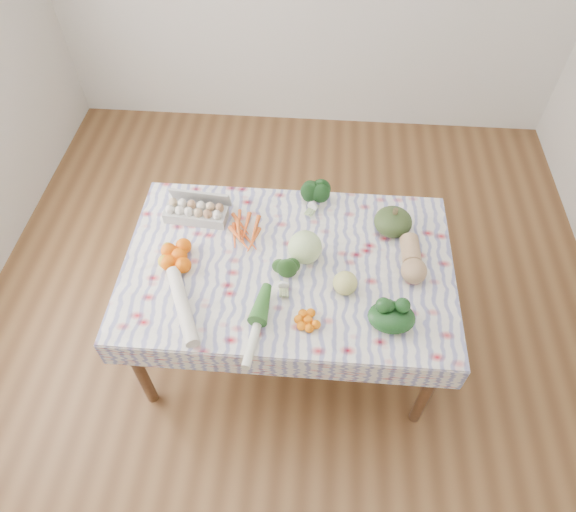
% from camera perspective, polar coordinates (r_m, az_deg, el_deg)
% --- Properties ---
extents(ground, '(4.50, 4.50, 0.00)m').
position_cam_1_polar(ground, '(3.22, -0.00, -9.22)').
color(ground, brown).
rests_on(ground, ground).
extents(dining_table, '(1.60, 1.00, 0.75)m').
position_cam_1_polar(dining_table, '(2.65, -0.00, -1.93)').
color(dining_table, brown).
rests_on(dining_table, ground).
extents(tablecloth, '(1.66, 1.06, 0.01)m').
position_cam_1_polar(tablecloth, '(2.59, -0.00, -0.89)').
color(tablecloth, white).
rests_on(tablecloth, dining_table).
extents(egg_carton, '(0.34, 0.16, 0.09)m').
position_cam_1_polar(egg_carton, '(2.79, -10.22, 4.73)').
color(egg_carton, '#B5B6B0').
rests_on(egg_carton, tablecloth).
extents(carrot_bunch, '(0.24, 0.22, 0.04)m').
position_cam_1_polar(carrot_bunch, '(2.70, -4.81, 2.75)').
color(carrot_bunch, orange).
rests_on(carrot_bunch, tablecloth).
extents(kale_bunch, '(0.19, 0.18, 0.13)m').
position_cam_1_polar(kale_bunch, '(2.81, 3.19, 6.53)').
color(kale_bunch, '#143915').
rests_on(kale_bunch, tablecloth).
extents(kabocha_squash, '(0.24, 0.24, 0.13)m').
position_cam_1_polar(kabocha_squash, '(2.73, 11.59, 3.76)').
color(kabocha_squash, '#374B22').
rests_on(kabocha_squash, tablecloth).
extents(cabbage, '(0.20, 0.20, 0.17)m').
position_cam_1_polar(cabbage, '(2.54, 1.90, 0.98)').
color(cabbage, '#C2E393').
rests_on(cabbage, tablecloth).
extents(butternut_squash, '(0.13, 0.28, 0.13)m').
position_cam_1_polar(butternut_squash, '(2.60, 13.67, -0.24)').
color(butternut_squash, tan).
rests_on(butternut_squash, tablecloth).
extents(orange_cluster, '(0.30, 0.30, 0.09)m').
position_cam_1_polar(orange_cluster, '(2.62, -11.99, 0.05)').
color(orange_cluster, '#FC6405').
rests_on(orange_cluster, tablecloth).
extents(broccoli, '(0.13, 0.13, 0.10)m').
position_cam_1_polar(broccoli, '(2.47, -0.40, -2.26)').
color(broccoli, '#234E1B').
rests_on(broccoli, tablecloth).
extents(mandarin_cluster, '(0.19, 0.19, 0.04)m').
position_cam_1_polar(mandarin_cluster, '(2.37, 2.24, -7.11)').
color(mandarin_cluster, orange).
rests_on(mandarin_cluster, tablecloth).
extents(grapefruit, '(0.12, 0.12, 0.12)m').
position_cam_1_polar(grapefruit, '(2.45, 6.37, -3.01)').
color(grapefruit, '#CDCD6F').
rests_on(grapefruit, tablecloth).
extents(spinach_bag, '(0.26, 0.22, 0.10)m').
position_cam_1_polar(spinach_bag, '(2.39, 11.43, -6.67)').
color(spinach_bag, '#133615').
rests_on(spinach_bag, tablecloth).
extents(daikon, '(0.24, 0.44, 0.06)m').
position_cam_1_polar(daikon, '(2.45, -11.66, -5.39)').
color(daikon, white).
rests_on(daikon, tablecloth).
extents(leek, '(0.09, 0.41, 0.05)m').
position_cam_1_polar(leek, '(2.35, -3.50, -7.86)').
color(leek, white).
rests_on(leek, tablecloth).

